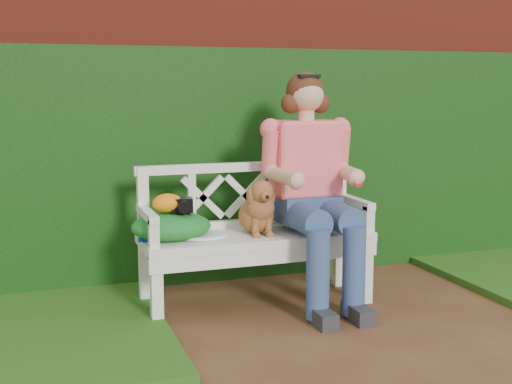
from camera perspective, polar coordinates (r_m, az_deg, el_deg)
name	(u,v)px	position (r m, az deg, el deg)	size (l,w,h in m)	color
ground	(390,349)	(3.92, 11.14, -12.74)	(60.00, 60.00, 0.00)	#562A19
brick_wall	(272,129)	(5.38, 1.31, 5.31)	(10.00, 0.30, 2.20)	maroon
ivy_hedge	(282,163)	(5.20, 2.14, 2.42)	(10.00, 0.18, 1.70)	#184E14
garden_bench	(256,268)	(4.53, 0.00, -6.39)	(1.58, 0.60, 0.48)	white
seated_woman	(309,185)	(4.53, 4.40, 0.57)	(0.66, 0.88, 1.56)	#D45158
dog	(257,206)	(4.41, 0.12, -1.16)	(0.24, 0.33, 0.37)	brown
tennis_racket	(199,236)	(4.34, -4.77, -3.65)	(0.59, 0.25, 0.03)	silver
green_bag	(171,226)	(4.31, -7.08, -2.80)	(0.50, 0.39, 0.17)	#18731E
camera_item	(182,205)	(4.28, -6.22, -1.09)	(0.13, 0.10, 0.09)	black
baseball_glove	(167,203)	(4.27, -7.39, -0.92)	(0.19, 0.14, 0.12)	orange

